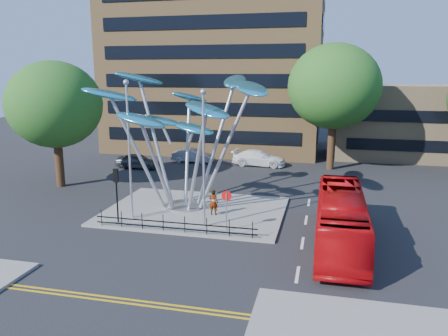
% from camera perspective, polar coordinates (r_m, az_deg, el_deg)
% --- Properties ---
extents(ground, '(120.00, 120.00, 0.00)m').
position_cam_1_polar(ground, '(24.53, -5.66, -10.13)').
color(ground, black).
rests_on(ground, ground).
extents(traffic_island, '(12.00, 9.00, 0.15)m').
position_cam_1_polar(traffic_island, '(30.15, -3.77, -5.59)').
color(traffic_island, slate).
rests_on(traffic_island, ground).
extents(double_yellow_near, '(40.00, 0.12, 0.01)m').
position_cam_1_polar(double_yellow_near, '(19.51, -11.60, -16.56)').
color(double_yellow_near, gold).
rests_on(double_yellow_near, ground).
extents(double_yellow_far, '(40.00, 0.12, 0.01)m').
position_cam_1_polar(double_yellow_far, '(19.28, -11.99, -16.97)').
color(double_yellow_far, gold).
rests_on(double_yellow_far, ground).
extents(brick_tower, '(25.00, 15.00, 30.00)m').
position_cam_1_polar(brick_tower, '(55.35, -0.93, 18.24)').
color(brick_tower, olive).
rests_on(brick_tower, ground).
extents(low_building_near, '(15.00, 8.00, 8.00)m').
position_cam_1_polar(low_building_near, '(52.36, 22.68, 5.56)').
color(low_building_near, tan).
rests_on(low_building_near, ground).
extents(tree_right, '(8.80, 8.80, 12.11)m').
position_cam_1_polar(tree_right, '(43.41, 14.19, 10.27)').
color(tree_right, black).
rests_on(tree_right, ground).
extents(tree_left, '(7.60, 7.60, 10.32)m').
position_cam_1_polar(tree_left, '(38.13, -21.26, 7.70)').
color(tree_left, black).
rests_on(tree_left, ground).
extents(leaf_sculpture, '(12.72, 9.54, 9.51)m').
position_cam_1_polar(leaf_sculpture, '(29.76, -5.55, 7.53)').
color(leaf_sculpture, '#9EA0A5').
rests_on(leaf_sculpture, traffic_island).
extents(street_lamp_left, '(0.36, 0.36, 8.80)m').
position_cam_1_polar(street_lamp_left, '(27.92, -12.34, 3.84)').
color(street_lamp_left, '#9EA0A5').
rests_on(street_lamp_left, traffic_island).
extents(street_lamp_right, '(0.36, 0.36, 8.30)m').
position_cam_1_polar(street_lamp_right, '(25.73, -2.68, 2.82)').
color(street_lamp_right, '#9EA0A5').
rests_on(street_lamp_right, traffic_island).
extents(traffic_light_island, '(0.28, 0.18, 3.42)m').
position_cam_1_polar(traffic_light_island, '(27.79, -13.89, -2.04)').
color(traffic_light_island, black).
rests_on(traffic_light_island, traffic_island).
extents(no_entry_sign_island, '(0.60, 0.10, 2.45)m').
position_cam_1_polar(no_entry_sign_island, '(25.67, 0.33, -4.72)').
color(no_entry_sign_island, '#9EA0A5').
rests_on(no_entry_sign_island, traffic_island).
extents(pedestrian_railing_front, '(10.00, 0.06, 1.00)m').
position_cam_1_polar(pedestrian_railing_front, '(26.14, -6.56, -7.41)').
color(pedestrian_railing_front, black).
rests_on(pedestrian_railing_front, traffic_island).
extents(red_bus, '(2.51, 10.74, 2.99)m').
position_cam_1_polar(red_bus, '(24.92, 15.00, -6.46)').
color(red_bus, '#B5080C').
rests_on(red_bus, ground).
extents(pedestrian, '(0.64, 0.44, 1.71)m').
position_cam_1_polar(pedestrian, '(28.78, -1.39, -4.51)').
color(pedestrian, gray).
rests_on(pedestrian, traffic_island).
extents(parked_car_left, '(4.39, 1.90, 1.47)m').
position_cam_1_polar(parked_car_left, '(44.23, -11.24, 0.91)').
color(parked_car_left, '#3F4347').
rests_on(parked_car_left, ground).
extents(parked_car_mid, '(4.45, 1.65, 1.45)m').
position_cam_1_polar(parked_car_mid, '(46.37, -4.09, 1.63)').
color(parked_car_mid, '#A8ABAF').
rests_on(parked_car_mid, ground).
extents(parked_car_right, '(5.56, 2.52, 1.58)m').
position_cam_1_polar(parked_car_right, '(44.74, 4.58, 1.31)').
color(parked_car_right, white).
rests_on(parked_car_right, ground).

